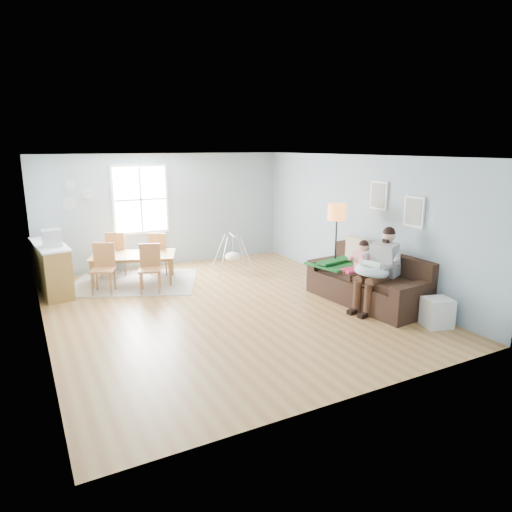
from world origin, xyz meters
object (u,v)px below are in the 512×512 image
floor_lamp (337,220)px  chair_nw (117,250)px  chair_ne (159,250)px  baby_swing (233,256)px  father (379,266)px  toddler (359,260)px  storage_cube (437,312)px  sofa (369,285)px  counter (51,267)px  chair_se (150,265)px  dining_table (134,269)px  chair_sw (103,265)px  monitor (52,238)px

floor_lamp → chair_nw: 4.95m
chair_ne → baby_swing: (1.53, -0.70, -0.16)m
father → chair_nw: 5.77m
father → floor_lamp: floor_lamp is taller
chair_nw → baby_swing: size_ratio=0.96×
baby_swing → toddler: bearing=-65.0°
chair_ne → baby_swing: bearing=-24.6°
storage_cube → baby_swing: (-1.57, 4.46, 0.16)m
father → storage_cube: bearing=-75.7°
father → floor_lamp: size_ratio=0.83×
storage_cube → baby_swing: baby_swing is taller
chair_ne → sofa: bearing=-51.7°
sofa → storage_cube: 1.45m
counter → toddler: bearing=-32.6°
chair_se → toddler: bearing=-35.2°
dining_table → chair_nw: size_ratio=1.75×
father → floor_lamp: 1.36m
toddler → dining_table: bearing=138.3°
sofa → father: bearing=-108.9°
chair_ne → counter: bearing=-174.0°
chair_sw → floor_lamp: bearing=-27.3°
dining_table → monitor: monitor is taller
toddler → chair_nw: (-3.68, 3.89, -0.21)m
toddler → storage_cube: bearing=-80.9°
toddler → floor_lamp: size_ratio=0.50×
storage_cube → chair_sw: size_ratio=0.52×
chair_ne → toddler: bearing=-51.1°
sofa → storage_cube: (0.16, -1.44, -0.10)m
counter → baby_swing: counter is taller
chair_sw → chair_se: bearing=-24.2°
chair_ne → storage_cube: bearing=-59.0°
monitor → baby_swing: bearing=-1.9°
dining_table → chair_se: (0.16, -0.76, 0.24)m
floor_lamp → chair_se: (-3.27, 1.75, -0.92)m
dining_table → chair_sw: 0.82m
baby_swing → chair_ne: bearing=155.4°
storage_cube → dining_table: (-3.77, 4.77, 0.07)m
toddler → chair_se: bearing=144.8°
sofa → toddler: (-0.11, 0.21, 0.45)m
chair_nw → counter: size_ratio=0.55×
monitor → dining_table: bearing=6.8°
toddler → counter: toddler is taller
counter → monitor: size_ratio=5.25×
toddler → monitor: 5.87m
father → counter: size_ratio=0.81×
father → monitor: 6.16m
storage_cube → chair_nw: 6.81m
counter → father: bearing=-36.9°
chair_se → chair_ne: (0.51, 1.15, 0.01)m
floor_lamp → counter: floor_lamp is taller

